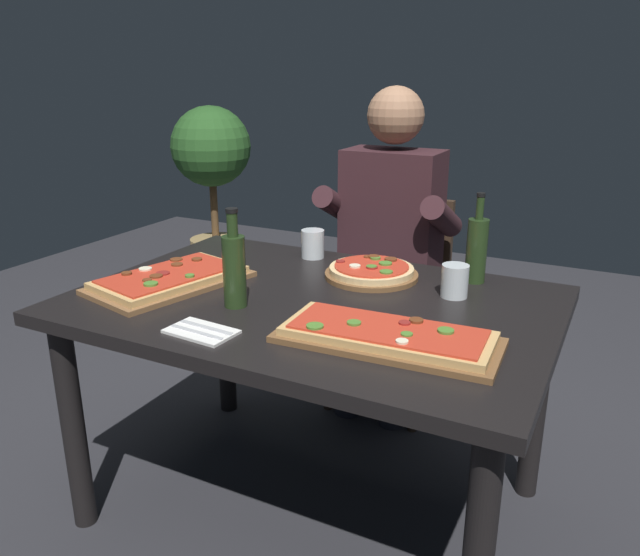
# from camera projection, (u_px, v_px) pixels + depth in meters

# --- Properties ---
(ground_plane) EXTENTS (6.40, 6.40, 0.00)m
(ground_plane) POSITION_uv_depth(u_px,v_px,m) (313.00, 505.00, 2.10)
(ground_plane) COLOR #2D2D33
(dining_table) EXTENTS (1.40, 0.96, 0.74)m
(dining_table) POSITION_uv_depth(u_px,v_px,m) (312.00, 328.00, 1.89)
(dining_table) COLOR black
(dining_table) RESTS_ON ground_plane
(pizza_rectangular_front) EXTENTS (0.57, 0.27, 0.05)m
(pizza_rectangular_front) POSITION_uv_depth(u_px,v_px,m) (387.00, 336.00, 1.55)
(pizza_rectangular_front) COLOR brown
(pizza_rectangular_front) RESTS_ON dining_table
(pizza_rectangular_left) EXTENTS (0.39, 0.54, 0.05)m
(pizza_rectangular_left) POSITION_uv_depth(u_px,v_px,m) (170.00, 279.00, 1.97)
(pizza_rectangular_left) COLOR brown
(pizza_rectangular_left) RESTS_ON dining_table
(pizza_round_far) EXTENTS (0.31, 0.31, 0.05)m
(pizza_round_far) POSITION_uv_depth(u_px,v_px,m) (372.00, 272.00, 2.05)
(pizza_round_far) COLOR brown
(pizza_round_far) RESTS_ON dining_table
(wine_bottle_dark) EXTENTS (0.07, 0.07, 0.29)m
(wine_bottle_dark) POSITION_uv_depth(u_px,v_px,m) (234.00, 268.00, 1.77)
(wine_bottle_dark) COLOR #233819
(wine_bottle_dark) RESTS_ON dining_table
(oil_bottle_amber) EXTENTS (0.07, 0.07, 0.29)m
(oil_bottle_amber) POSITION_uv_depth(u_px,v_px,m) (477.00, 249.00, 1.98)
(oil_bottle_amber) COLOR #233819
(oil_bottle_amber) RESTS_ON dining_table
(tumbler_near_camera) EXTENTS (0.08, 0.08, 0.10)m
(tumbler_near_camera) POSITION_uv_depth(u_px,v_px,m) (455.00, 281.00, 1.86)
(tumbler_near_camera) COLOR silver
(tumbler_near_camera) RESTS_ON dining_table
(tumbler_far_side) EXTENTS (0.08, 0.08, 0.10)m
(tumbler_far_side) POSITION_uv_depth(u_px,v_px,m) (313.00, 246.00, 2.26)
(tumbler_far_side) COLOR silver
(tumbler_far_side) RESTS_ON dining_table
(napkin_cutlery_set) EXTENTS (0.19, 0.12, 0.01)m
(napkin_cutlery_set) POSITION_uv_depth(u_px,v_px,m) (201.00, 331.00, 1.62)
(napkin_cutlery_set) COLOR white
(napkin_cutlery_set) RESTS_ON dining_table
(diner_chair) EXTENTS (0.44, 0.44, 0.87)m
(diner_chair) POSITION_uv_depth(u_px,v_px,m) (395.00, 290.00, 2.69)
(diner_chair) COLOR #3D2B1E
(diner_chair) RESTS_ON ground_plane
(seated_diner) EXTENTS (0.53, 0.41, 1.33)m
(seated_diner) POSITION_uv_depth(u_px,v_px,m) (387.00, 239.00, 2.50)
(seated_diner) COLOR #23232D
(seated_diner) RESTS_ON ground_plane
(potted_plant_corner) EXTENTS (0.47, 0.47, 1.19)m
(potted_plant_corner) POSITION_uv_depth(u_px,v_px,m) (213.00, 181.00, 3.78)
(potted_plant_corner) COLOR tan
(potted_plant_corner) RESTS_ON ground_plane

